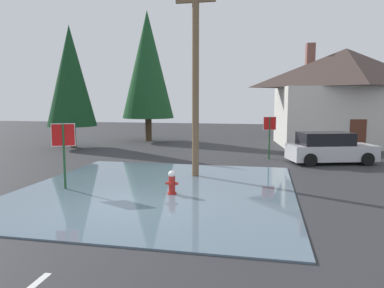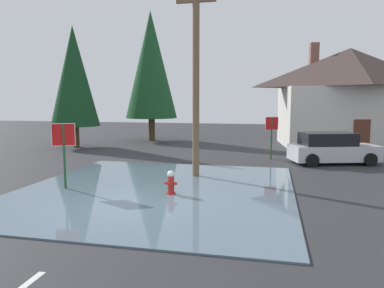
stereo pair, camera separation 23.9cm
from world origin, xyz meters
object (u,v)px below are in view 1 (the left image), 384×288
pine_tree_mid_left (148,65)px  fire_hydrant (172,183)px  utility_pole (196,79)px  stop_sign_near (64,142)px  stop_sign_far (270,129)px  pine_tree_tall_left (71,76)px  parked_car (329,148)px  house (344,96)px

pine_tree_mid_left → fire_hydrant: bearing=-69.0°
fire_hydrant → utility_pole: size_ratio=0.11×
stop_sign_near → stop_sign_far: bearing=50.0°
stop_sign_far → pine_tree_tall_left: bearing=169.6°
fire_hydrant → stop_sign_far: (3.23, 8.42, 1.22)m
stop_sign_far → parked_car: bearing=-13.1°
stop_sign_near → parked_car: 12.80m
stop_sign_near → house: house is taller
fire_hydrant → pine_tree_mid_left: bearing=111.0°
utility_pole → pine_tree_tall_left: bearing=142.2°
fire_hydrant → pine_tree_tall_left: 15.23m
utility_pole → pine_tree_tall_left: 12.67m
parked_car → stop_sign_near: bearing=-142.4°
pine_tree_tall_left → pine_tree_mid_left: bearing=53.6°
parked_car → utility_pole: bearing=-142.2°
stop_sign_far → parked_car: size_ratio=0.51×
stop_sign_near → house: bearing=52.2°
parked_car → pine_tree_mid_left: 15.61m
stop_sign_near → fire_hydrant: (3.90, 0.06, -1.29)m
utility_pole → parked_car: size_ratio=1.68×
stop_sign_far → house: (5.13, 7.30, 1.87)m
stop_sign_far → pine_tree_tall_left: 13.60m
stop_sign_near → pine_tree_mid_left: (-2.19, 15.90, 4.20)m
fire_hydrant → house: house is taller
fire_hydrant → parked_car: parked_car is taller
stop_sign_near → pine_tree_mid_left: pine_tree_mid_left is taller
fire_hydrant → stop_sign_far: 9.10m
fire_hydrant → house: size_ratio=0.08×
parked_car → pine_tree_mid_left: size_ratio=0.45×
pine_tree_tall_left → house: bearing=15.1°
utility_pole → stop_sign_far: (3.03, 5.35, -2.37)m
stop_sign_near → utility_pole: (4.10, 3.13, 2.31)m
utility_pole → stop_sign_far: 6.59m
utility_pole → stop_sign_far: size_ratio=3.33×
fire_hydrant → house: (8.36, 15.72, 3.09)m
fire_hydrant → house: bearing=62.0°
house → parked_car: 8.72m
pine_tree_mid_left → stop_sign_near: bearing=-82.2°
house → parked_car: (-2.14, -8.00, -2.76)m
fire_hydrant → stop_sign_near: bearing=-179.1°
utility_pole → pine_tree_tall_left: (-9.99, 7.75, 0.76)m
stop_sign_near → fire_hydrant: 4.10m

